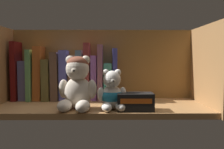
{
  "coord_description": "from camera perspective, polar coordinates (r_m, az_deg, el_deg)",
  "views": [
    {
      "loc": [
        3.01,
        -89.07,
        18.97
      ],
      "look_at": [
        3.86,
        0.0,
        13.3
      ],
      "focal_mm": 38.7,
      "sensor_mm": 36.0,
      "label": 1
    }
  ],
  "objects": [
    {
      "name": "book_2",
      "position": [
        1.07,
        -18.17,
        -0.07
      ],
      "size": [
        1.86,
        14.52,
        20.73
      ],
      "primitive_type": "cube",
      "color": "#589256",
      "rests_on": "shelf_board"
    },
    {
      "name": "book_12",
      "position": [
        1.02,
        -1.03,
        -1.6
      ],
      "size": [
        3.16,
        13.09,
        15.24
      ],
      "primitive_type": "cube",
      "color": "teal",
      "rests_on": "shelf_board"
    },
    {
      "name": "book_6",
      "position": [
        1.04,
        -11.06,
        -0.12
      ],
      "size": [
        3.13,
        11.23,
        20.56
      ],
      "primitive_type": "cube",
      "color": "#575BBD",
      "rests_on": "shelf_board"
    },
    {
      "name": "teddy_bear_smaller",
      "position": [
        0.82,
        0.02,
        -4.55
      ],
      "size": [
        10.06,
        10.67,
        13.6
      ],
      "color": "white",
      "rests_on": "shelf_board"
    },
    {
      "name": "book_1",
      "position": [
        1.08,
        -19.66,
        -1.27
      ],
      "size": [
        3.22,
        10.63,
        16.21
      ],
      "primitive_type": "cube",
      "color": "slate",
      "rests_on": "shelf_board"
    },
    {
      "name": "book_4",
      "position": [
        1.05,
        -14.74,
        -1.13
      ],
      "size": [
        2.98,
        13.92,
        16.84
      ],
      "primitive_type": "cube",
      "color": "brown",
      "rests_on": "shelf_board"
    },
    {
      "name": "book_13",
      "position": [
        1.02,
        0.64,
        0.1
      ],
      "size": [
        1.89,
        11.76,
        21.32
      ],
      "primitive_type": "cube",
      "color": "#3B3F9F",
      "rests_on": "shelf_board"
    },
    {
      "name": "book_9",
      "position": [
        1.02,
        -5.84,
        0.72
      ],
      "size": [
        2.43,
        10.66,
        23.57
      ],
      "primitive_type": "cube",
      "color": "maroon",
      "rests_on": "shelf_board"
    },
    {
      "name": "book_0",
      "position": [
        1.09,
        -21.24,
        0.78
      ],
      "size": [
        2.06,
        13.18,
        24.0
      ],
      "primitive_type": "cube",
      "color": "#5D1111",
      "rests_on": "shelf_board"
    },
    {
      "name": "shelf_side_panel_right",
      "position": [
        0.96,
        21.36,
        1.46
      ],
      "size": [
        1.6,
        31.97,
        31.46
      ],
      "primitive_type": "cube",
      "color": "#9E7042",
      "rests_on": "ground"
    },
    {
      "name": "book_10",
      "position": [
        1.02,
        -4.24,
        -0.71
      ],
      "size": [
        2.36,
        10.09,
        18.43
      ],
      "primitive_type": "cube",
      "color": "#A567C3",
      "rests_on": "shelf_board"
    },
    {
      "name": "book_11",
      "position": [
        1.02,
        -2.75,
        0.5
      ],
      "size": [
        2.07,
        13.35,
        22.77
      ],
      "primitive_type": "cube",
      "color": "#86536C",
      "rests_on": "shelf_board"
    },
    {
      "name": "book_3",
      "position": [
        1.06,
        -16.63,
        0.31
      ],
      "size": [
        3.82,
        11.42,
        22.24
      ],
      "primitive_type": "cube",
      "rotation": [
        0.0,
        0.03,
        0.0
      ],
      "color": "#B95A24",
      "rests_on": "shelf_board"
    },
    {
      "name": "small_product_box",
      "position": [
        0.81,
        5.48,
        -6.38
      ],
      "size": [
        11.92,
        7.02,
        5.76
      ],
      "color": "black",
      "rests_on": "shelf_board"
    },
    {
      "name": "book_8",
      "position": [
        1.03,
        -7.4,
        -0.13
      ],
      "size": [
        2.79,
        13.99,
        20.56
      ],
      "primitive_type": "cube",
      "rotation": [
        0.0,
        -0.02,
        0.0
      ],
      "color": "slate",
      "rests_on": "shelf_board"
    },
    {
      "name": "book_5",
      "position": [
        1.05,
        -12.94,
        -0.34
      ],
      "size": [
        3.1,
        13.06,
        19.79
      ],
      "primitive_type": "cube",
      "rotation": [
        0.0,
        -0.01,
        0.0
      ],
      "color": "brown",
      "rests_on": "shelf_board"
    },
    {
      "name": "teddy_bear_larger",
      "position": [
        0.82,
        -8.19,
        -2.22
      ],
      "size": [
        13.47,
        13.94,
        18.2
      ],
      "color": "beige",
      "rests_on": "shelf_board"
    },
    {
      "name": "book_7",
      "position": [
        1.03,
        -9.12,
        -0.66
      ],
      "size": [
        3.04,
        10.12,
        18.59
      ],
      "primitive_type": "cube",
      "color": "#A06D51",
      "rests_on": "shelf_board"
    },
    {
      "name": "shelf_back_panel",
      "position": [
        1.05,
        -2.2,
        1.87
      ],
      "size": [
        78.46,
        1.2,
        31.46
      ],
      "primitive_type": "cube",
      "color": "brown",
      "rests_on": "ground"
    },
    {
      "name": "shelf_board",
      "position": [
        0.91,
        -2.45,
        -7.76
      ],
      "size": [
        76.06,
        29.57,
        2.0
      ],
      "primitive_type": "cube",
      "color": "#9E7042",
      "rests_on": "ground"
    }
  ]
}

